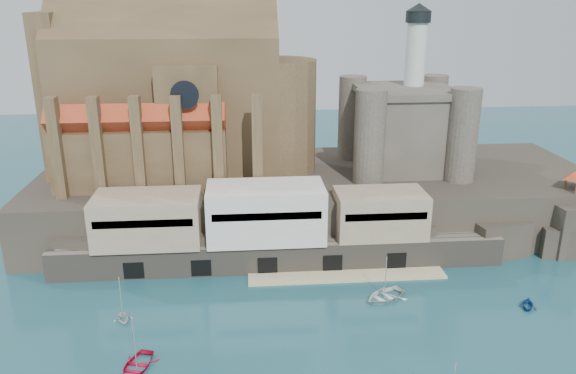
% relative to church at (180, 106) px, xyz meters
% --- Properties ---
extents(ground, '(300.00, 300.00, 0.00)m').
position_rel_church_xyz_m(ground, '(24.13, -41.85, -22.13)').
color(ground, '#184851').
rests_on(ground, ground).
extents(promontory, '(100.00, 36.00, 10.00)m').
position_rel_church_xyz_m(promontory, '(23.94, -2.48, -17.20)').
color(promontory, black).
rests_on(promontory, ground).
extents(quay, '(70.00, 12.00, 13.05)m').
position_rel_church_xyz_m(quay, '(13.94, -18.78, -16.06)').
color(quay, '#655D50').
rests_on(quay, ground).
extents(church, '(47.00, 25.93, 30.51)m').
position_rel_church_xyz_m(church, '(0.00, 0.00, 0.00)').
color(church, '#4D3A24').
rests_on(church, promontory).
extents(castle_keep, '(21.20, 21.20, 29.30)m').
position_rel_church_xyz_m(castle_keep, '(40.21, -0.78, -3.81)').
color(castle_keep, '#494239').
rests_on(castle_keep, promontory).
extents(rock_outcrop, '(14.50, 10.50, 8.70)m').
position_rel_church_xyz_m(rock_outcrop, '(66.13, -16.01, -18.11)').
color(rock_outcrop, black).
rests_on(rock_outcrop, ground).
extents(boat_0, '(4.36, 2.31, 5.86)m').
position_rel_church_xyz_m(boat_0, '(-1.92, -43.78, -22.13)').
color(boat_0, '#B30223').
rests_on(boat_0, ground).
extents(boat_4, '(3.29, 2.57, 3.35)m').
position_rel_church_xyz_m(boat_4, '(-5.38, -33.57, -22.13)').
color(boat_4, silver).
rests_on(boat_4, ground).
extents(boat_6, '(3.65, 4.77, 6.65)m').
position_rel_church_xyz_m(boat_6, '(30.24, -30.63, -22.13)').
color(boat_6, white).
rests_on(boat_6, ground).
extents(boat_7, '(3.40, 2.94, 3.37)m').
position_rel_church_xyz_m(boat_7, '(49.15, -34.75, -22.13)').
color(boat_7, navy).
rests_on(boat_7, ground).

